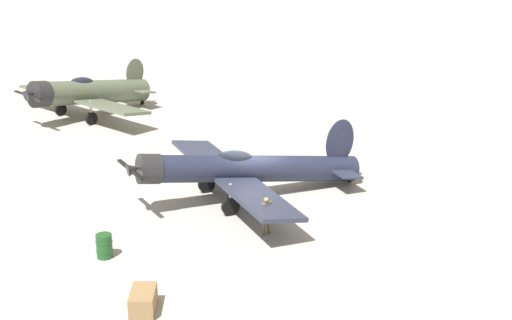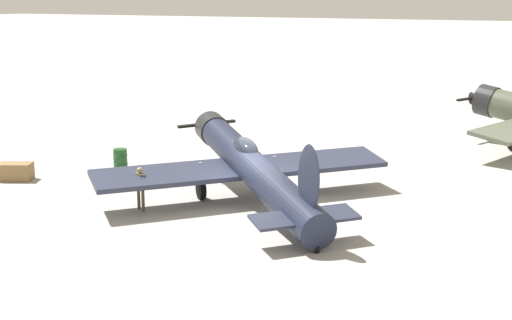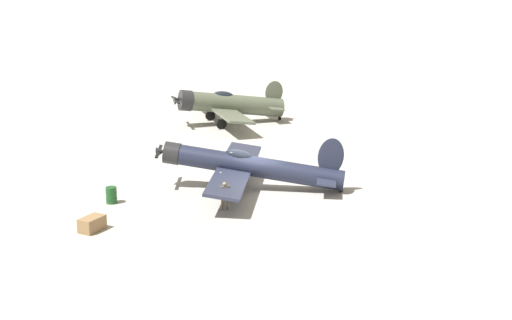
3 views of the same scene
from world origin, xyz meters
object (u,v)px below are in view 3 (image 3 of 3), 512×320
equipment_crate (92,224)px  fuel_drum (111,195)px  ground_crew_mechanic (225,193)px  airplane_foreground (247,166)px  airplane_mid_apron (227,104)px

equipment_crate → fuel_drum: size_ratio=1.69×
ground_crew_mechanic → fuel_drum: size_ratio=1.70×
ground_crew_mechanic → fuel_drum: ground_crew_mechanic is taller
airplane_foreground → airplane_mid_apron: bearing=-78.2°
airplane_foreground → ground_crew_mechanic: (-2.37, 3.23, -0.47)m
equipment_crate → fuel_drum: 4.45m
airplane_mid_apron → fuel_drum: bearing=55.8°
airplane_mid_apron → airplane_foreground: bearing=77.4°
airplane_foreground → fuel_drum: bearing=25.2°
ground_crew_mechanic → airplane_mid_apron: bearing=167.7°
airplane_foreground → fuel_drum: 8.04m
airplane_mid_apron → ground_crew_mechanic: size_ratio=7.13×
airplane_mid_apron → fuel_drum: 21.06m
airplane_foreground → equipment_crate: bearing=48.5°
airplane_foreground → airplane_mid_apron: (15.18, -9.09, 0.18)m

